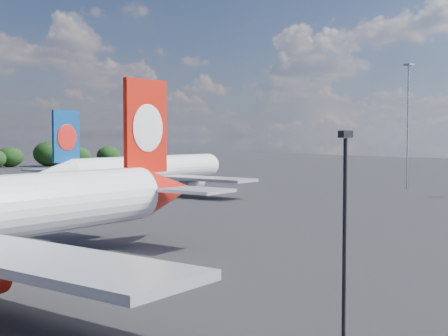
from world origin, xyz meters
TOP-DOWN VIEW (x-y plane):
  - china_southern_airliner at (40.28, 67.03)m, footprint 46.31×44.33m
  - apron_lamp_post at (-2.38, -18.32)m, footprint 0.55×0.30m
  - floodlight_mast_near at (88.96, 42.44)m, footprint 1.60×1.60m

SIDE VIEW (x-z plane):
  - china_southern_airliner at x=40.28m, z-range -2.98..12.27m
  - apron_lamp_post at x=-2.38m, z-range 0.65..11.93m
  - floodlight_mast_near at x=88.96m, z-range 3.42..29.16m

